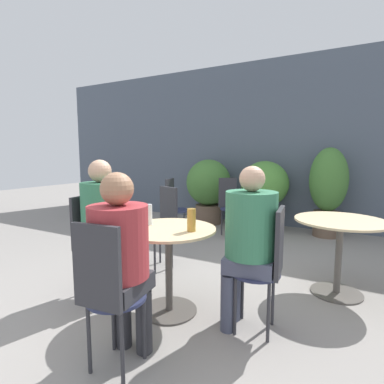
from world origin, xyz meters
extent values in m
plane|color=gray|center=(0.00, 0.00, 0.00)|extent=(20.00, 20.00, 0.00)
cube|color=#4C5666|center=(0.00, 3.74, 1.50)|extent=(10.00, 0.06, 3.00)
cylinder|color=#514C47|center=(0.06, 0.16, 0.01)|extent=(0.46, 0.46, 0.01)
cylinder|color=#514C47|center=(0.06, 0.16, 0.35)|extent=(0.06, 0.06, 0.68)
cylinder|color=#CCB284|center=(0.06, 0.16, 0.70)|extent=(0.77, 0.77, 0.02)
cylinder|color=#514C47|center=(1.27, 1.18, 0.01)|extent=(0.46, 0.46, 0.01)
cylinder|color=#514C47|center=(1.27, 1.18, 0.35)|extent=(0.06, 0.06, 0.68)
cylinder|color=#CCB284|center=(1.27, 1.18, 0.70)|extent=(0.81, 0.81, 0.02)
cylinder|color=#232847|center=(-0.65, 0.09, 0.44)|extent=(0.36, 0.36, 0.02)
cylinder|color=#2D2D33|center=(-0.77, 0.19, 0.22)|extent=(0.02, 0.02, 0.43)
cylinder|color=#2D2D33|center=(-0.75, -0.04, 0.22)|extent=(0.02, 0.02, 0.43)
cylinder|color=#2D2D33|center=(-0.54, 0.22, 0.22)|extent=(0.02, 0.02, 0.43)
cylinder|color=#2D2D33|center=(-0.52, -0.02, 0.22)|extent=(0.02, 0.02, 0.43)
cube|color=#2D2D33|center=(-0.81, 0.07, 0.69)|extent=(0.06, 0.31, 0.48)
cylinder|color=#232847|center=(0.13, -0.54, 0.44)|extent=(0.36, 0.36, 0.02)
cylinder|color=#2D2D33|center=(0.03, -0.67, 0.22)|extent=(0.02, 0.02, 0.43)
cylinder|color=#2D2D33|center=(0.26, -0.64, 0.22)|extent=(0.02, 0.02, 0.43)
cylinder|color=#2D2D33|center=(0.00, -0.43, 0.22)|extent=(0.02, 0.02, 0.43)
cylinder|color=#2D2D33|center=(0.24, -0.41, 0.22)|extent=(0.02, 0.02, 0.43)
cube|color=#2D2D33|center=(0.15, -0.70, 0.69)|extent=(0.31, 0.06, 0.48)
cylinder|color=#232847|center=(0.76, 0.24, 0.44)|extent=(0.36, 0.36, 0.02)
cylinder|color=#2D2D33|center=(0.89, 0.14, 0.22)|extent=(0.02, 0.02, 0.43)
cylinder|color=#2D2D33|center=(0.86, 0.37, 0.22)|extent=(0.02, 0.02, 0.43)
cylinder|color=#2D2D33|center=(0.65, 0.11, 0.22)|extent=(0.02, 0.02, 0.43)
cylinder|color=#2D2D33|center=(0.63, 0.34, 0.22)|extent=(0.02, 0.02, 0.43)
cube|color=#2D2D33|center=(0.92, 0.26, 0.69)|extent=(0.06, 0.31, 0.48)
cylinder|color=#232847|center=(-0.59, 0.92, 0.44)|extent=(0.36, 0.36, 0.02)
cylinder|color=#2D2D33|center=(-0.43, 0.99, 0.22)|extent=(0.02, 0.02, 0.43)
cylinder|color=#2D2D33|center=(-0.65, 1.07, 0.22)|extent=(0.02, 0.02, 0.43)
cylinder|color=#2D2D33|center=(-0.52, 0.77, 0.22)|extent=(0.02, 0.02, 0.43)
cylinder|color=#2D2D33|center=(-0.74, 0.85, 0.22)|extent=(0.02, 0.02, 0.43)
cube|color=#2D2D33|center=(-0.53, 1.07, 0.69)|extent=(0.30, 0.14, 0.48)
cylinder|color=#232847|center=(-0.32, 2.59, 0.44)|extent=(0.36, 0.36, 0.02)
cylinder|color=#2D2D33|center=(-0.32, 2.75, 0.22)|extent=(0.02, 0.02, 0.43)
cylinder|color=#2D2D33|center=(-0.49, 2.58, 0.22)|extent=(0.02, 0.02, 0.43)
cylinder|color=#2D2D33|center=(-0.15, 2.59, 0.22)|extent=(0.02, 0.02, 0.43)
cylinder|color=#2D2D33|center=(-0.32, 2.42, 0.22)|extent=(0.02, 0.02, 0.43)
cube|color=#2D2D33|center=(-0.44, 2.70, 0.69)|extent=(0.24, 0.24, 0.48)
cylinder|color=#232847|center=(-1.00, 2.12, 0.44)|extent=(0.36, 0.36, 0.02)
cylinder|color=#2D2D33|center=(-1.14, 2.22, 0.22)|extent=(0.02, 0.02, 0.43)
cylinder|color=#2D2D33|center=(-1.10, 1.99, 0.22)|extent=(0.02, 0.02, 0.43)
cylinder|color=#2D2D33|center=(-0.91, 2.26, 0.22)|extent=(0.02, 0.02, 0.43)
cylinder|color=#2D2D33|center=(-0.87, 2.03, 0.22)|extent=(0.02, 0.02, 0.43)
cube|color=#2D2D33|center=(-1.16, 2.09, 0.69)|extent=(0.09, 0.31, 0.48)
cylinder|color=brown|center=(-0.47, 0.03, 0.22)|extent=(0.11, 0.11, 0.43)
cylinder|color=brown|center=(-0.48, 0.19, 0.22)|extent=(0.11, 0.11, 0.43)
cube|color=brown|center=(-0.61, 0.09, 0.51)|extent=(0.36, 0.33, 0.11)
cylinder|color=#337551|center=(-0.61, 0.09, 0.81)|extent=(0.35, 0.35, 0.50)
sphere|color=tan|center=(-0.61, 0.09, 1.16)|extent=(0.20, 0.20, 0.20)
cylinder|color=#2D2D33|center=(0.19, -0.36, 0.22)|extent=(0.11, 0.11, 0.43)
cylinder|color=#2D2D33|center=(0.03, -0.37, 0.22)|extent=(0.11, 0.11, 0.43)
cube|color=#2D2D33|center=(0.13, -0.50, 0.51)|extent=(0.34, 0.37, 0.11)
cylinder|color=#9E2D33|center=(0.13, -0.50, 0.78)|extent=(0.36, 0.36, 0.44)
sphere|color=#9E7051|center=(0.13, -0.50, 1.10)|extent=(0.20, 0.20, 0.20)
cylinder|color=#42475B|center=(0.57, 0.30, 0.22)|extent=(0.11, 0.11, 0.43)
cylinder|color=#42475B|center=(0.59, 0.14, 0.22)|extent=(0.11, 0.11, 0.43)
cube|color=#42475B|center=(0.72, 0.24, 0.51)|extent=(0.38, 0.35, 0.11)
cylinder|color=#337551|center=(0.72, 0.24, 0.80)|extent=(0.37, 0.37, 0.48)
sphere|color=tan|center=(0.72, 0.24, 1.13)|extent=(0.18, 0.18, 0.18)
cylinder|color=#B28433|center=(0.27, 0.16, 0.80)|extent=(0.07, 0.07, 0.18)
cylinder|color=silver|center=(-0.15, 0.18, 0.80)|extent=(0.07, 0.07, 0.18)
cylinder|color=brown|center=(-1.04, 3.25, 0.18)|extent=(0.49, 0.49, 0.36)
ellipsoid|color=#427533|center=(-1.04, 3.25, 0.79)|extent=(0.83, 0.83, 0.86)
cylinder|color=#47423D|center=(0.01, 3.31, 0.20)|extent=(0.36, 0.36, 0.41)
ellipsoid|color=#4C8938|center=(0.01, 3.31, 0.80)|extent=(0.82, 0.82, 0.79)
cylinder|color=brown|center=(1.01, 3.32, 0.20)|extent=(0.40, 0.40, 0.41)
ellipsoid|color=#427533|center=(1.01, 3.32, 0.91)|extent=(0.58, 0.58, 1.01)
camera|label=1|loc=(1.35, -1.83, 1.30)|focal=28.00mm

